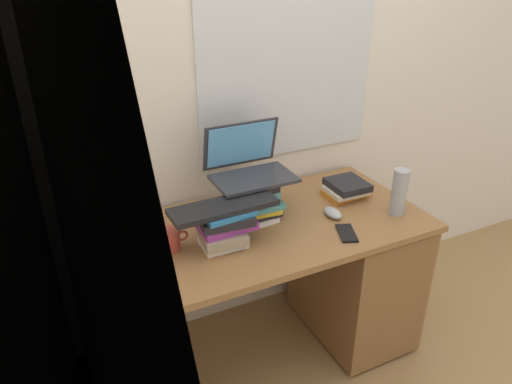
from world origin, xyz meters
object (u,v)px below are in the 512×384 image
object	(u,v)px
mug	(170,239)
computer_mouse	(333,213)
desk	(335,269)
water_bottle	(399,192)
book_stack_keyboard_riser	(225,226)
laptop	(248,164)
keyboard	(224,207)
cell_phone	(347,233)
book_stack_tall	(253,200)
book_stack_side	(347,189)

from	to	relation	value
mug	computer_mouse	bearing A→B (deg)	-5.24
desk	water_bottle	size ratio (longest dim) A/B	6.31
book_stack_keyboard_riser	computer_mouse	xyz separation A→B (m)	(0.51, -0.01, -0.06)
desk	book_stack_keyboard_riser	world-z (taller)	book_stack_keyboard_riser
desk	laptop	distance (m)	0.70
keyboard	cell_phone	size ratio (longest dim) A/B	3.09
book_stack_tall	cell_phone	world-z (taller)	book_stack_tall
book_stack_tall	computer_mouse	world-z (taller)	book_stack_tall
laptop	computer_mouse	world-z (taller)	laptop
book_stack_tall	mug	distance (m)	0.41
book_stack_tall	computer_mouse	bearing A→B (deg)	-23.82
book_stack_tall	keyboard	xyz separation A→B (m)	(-0.19, -0.13, 0.07)
desk	water_bottle	xyz separation A→B (m)	(0.20, -0.14, 0.43)
book_stack_keyboard_riser	book_stack_tall	bearing A→B (deg)	35.57
book_stack_side	water_bottle	xyz separation A→B (m)	(0.10, -0.23, 0.06)
computer_mouse	cell_phone	size ratio (longest dim) A/B	0.76
mug	water_bottle	size ratio (longest dim) A/B	0.56
desk	keyboard	distance (m)	0.76
water_bottle	cell_phone	bearing A→B (deg)	-170.74
desk	keyboard	xyz separation A→B (m)	(-0.58, -0.03, 0.49)
laptop	desk	bearing A→B (deg)	-22.32
book_stack_keyboard_riser	laptop	world-z (taller)	laptop
book_stack_tall	book_stack_keyboard_riser	bearing A→B (deg)	-144.43
laptop	water_bottle	size ratio (longest dim) A/B	1.61
mug	book_stack_keyboard_riser	bearing A→B (deg)	-16.37
book_stack_tall	cell_phone	xyz separation A→B (m)	(0.29, -0.29, -0.09)
book_stack_side	laptop	bearing A→B (deg)	172.56
book_stack_tall	book_stack_keyboard_riser	distance (m)	0.23
keyboard	water_bottle	size ratio (longest dim) A/B	2.00
desk	laptop	xyz separation A→B (m)	(-0.38, 0.16, 0.56)
water_bottle	book_stack_keyboard_riser	bearing A→B (deg)	172.39
keyboard	water_bottle	distance (m)	0.79
mug	water_bottle	world-z (taller)	water_bottle
computer_mouse	water_bottle	bearing A→B (deg)	-20.07
laptop	cell_phone	size ratio (longest dim) A/B	2.49
desk	book_stack_tall	world-z (taller)	book_stack_tall
desk	book_stack_side	distance (m)	0.39
cell_phone	book_stack_tall	bearing A→B (deg)	156.62
computer_mouse	mug	world-z (taller)	mug
book_stack_side	keyboard	xyz separation A→B (m)	(-0.68, -0.13, 0.13)
keyboard	computer_mouse	distance (m)	0.53
book_stack_tall	laptop	distance (m)	0.15
book_stack_tall	keyboard	bearing A→B (deg)	-145.02
desk	cell_phone	size ratio (longest dim) A/B	9.73
desk	book_stack_keyboard_riser	bearing A→B (deg)	-176.67
laptop	keyboard	xyz separation A→B (m)	(-0.20, -0.19, -0.07)
book_stack_keyboard_riser	mug	size ratio (longest dim) A/B	1.95
book_stack_tall	water_bottle	size ratio (longest dim) A/B	1.09
book_stack_side	computer_mouse	world-z (taller)	book_stack_side
book_stack_side	keyboard	bearing A→B (deg)	-169.46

